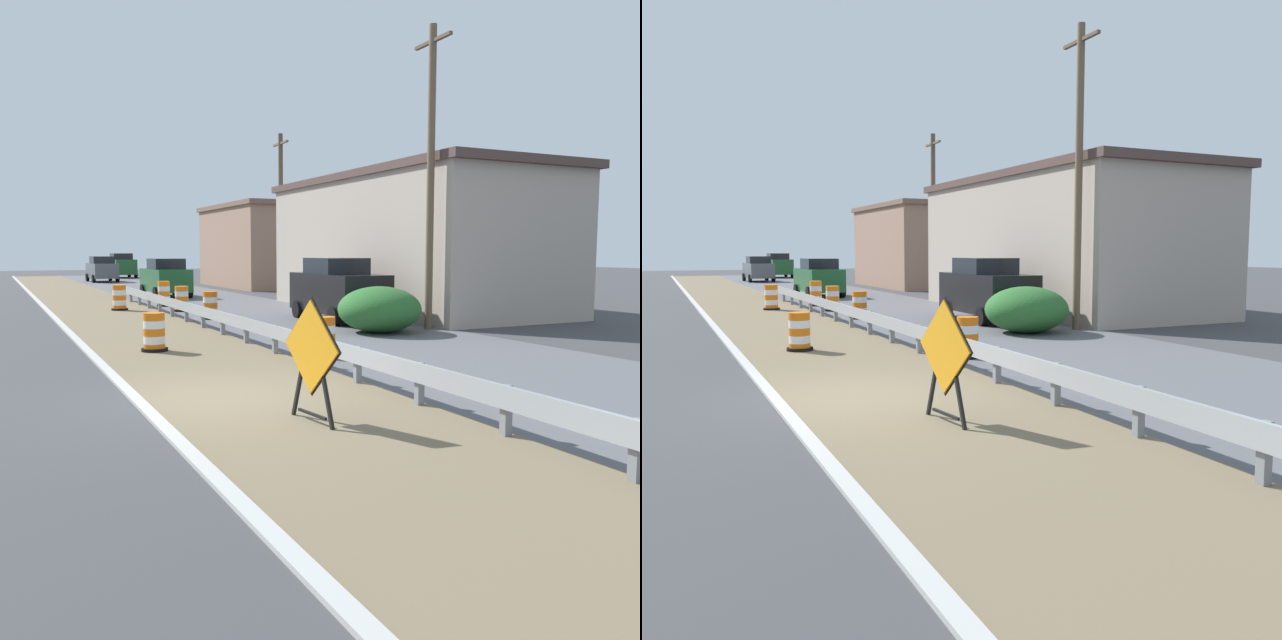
{
  "view_description": "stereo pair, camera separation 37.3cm",
  "coord_description": "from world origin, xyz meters",
  "views": [
    {
      "loc": [
        -3.42,
        -10.76,
        2.51
      ],
      "look_at": [
        3.01,
        2.11,
        1.0
      ],
      "focal_mm": 37.29,
      "sensor_mm": 36.0,
      "label": 1
    },
    {
      "loc": [
        -3.09,
        -10.93,
        2.51
      ],
      "look_at": [
        3.01,
        2.11,
        1.0
      ],
      "focal_mm": 37.29,
      "sensor_mm": 36.0,
      "label": 2
    }
  ],
  "objects": [
    {
      "name": "utility_pole_mid",
      "position": [
        10.5,
        21.71,
        4.44
      ],
      "size": [
        0.24,
        1.8,
        8.55
      ],
      "color": "brown",
      "rests_on": "ground"
    },
    {
      "name": "guardrail_median",
      "position": [
        2.72,
        2.11,
        0.52
      ],
      "size": [
        0.18,
        42.67,
        0.71
      ],
      "color": "#999EA3",
      "rests_on": "ground"
    },
    {
      "name": "bush_roadside",
      "position": [
        7.29,
        6.61,
        0.71
      ],
      "size": [
        2.58,
        2.58,
        1.42
      ],
      "primitive_type": "ellipsoid",
      "color": "#286028",
      "rests_on": "ground"
    },
    {
      "name": "utility_pole_near",
      "position": [
        9.15,
        6.63,
        4.87
      ],
      "size": [
        0.24,
        1.8,
        9.42
      ],
      "color": "brown",
      "rests_on": "ground"
    },
    {
      "name": "far_lane_asphalt",
      "position": [
        6.33,
        0.0,
        0.0
      ],
      "size": [
        6.75,
        120.0,
        0.0
      ],
      "primitive_type": "cube",
      "color": "#56565B",
      "rests_on": "ground"
    },
    {
      "name": "traffic_barrel_farthest",
      "position": [
        3.65,
        19.19,
        0.52
      ],
      "size": [
        0.66,
        0.66,
        1.14
      ],
      "color": "orange",
      "rests_on": "ground"
    },
    {
      "name": "median_dirt_strip",
      "position": [
        0.88,
        0.0,
        0.0
      ],
      "size": [
        4.16,
        120.0,
        0.01
      ],
      "primitive_type": "cube",
      "color": "#706047",
      "rests_on": "ground"
    },
    {
      "name": "curb_near_edge",
      "position": [
        -1.3,
        0.0,
        0.0
      ],
      "size": [
        0.2,
        120.0,
        0.11
      ],
      "primitive_type": "cube",
      "color": "#ADADA8",
      "rests_on": "ground"
    },
    {
      "name": "ground_plane",
      "position": [
        0.0,
        0.0,
        0.0
      ],
      "size": [
        160.0,
        160.0,
        0.0
      ],
      "primitive_type": "plane",
      "color": "#3D3D3F"
    },
    {
      "name": "roadside_shop_near",
      "position": [
        12.7,
        12.99,
        2.83
      ],
      "size": [
        6.64,
        14.57,
        5.65
      ],
      "color": "#AD9E8E",
      "rests_on": "ground"
    },
    {
      "name": "warning_sign_diamond",
      "position": [
        0.73,
        -2.17,
        1.03
      ],
      "size": [
        0.23,
        1.44,
        1.85
      ],
      "rotation": [
        0.0,
        0.0,
        3.28
      ],
      "color": "black",
      "rests_on": "ground"
    },
    {
      "name": "car_trailing_near_lane",
      "position": [
        7.71,
        52.69,
        1.12
      ],
      "size": [
        2.22,
        4.23,
        2.25
      ],
      "rotation": [
        0.0,
        0.0,
        -1.54
      ],
      "color": "#195128",
      "rests_on": "ground"
    },
    {
      "name": "traffic_barrel_nearest",
      "position": [
        3.57,
        3.01,
        0.43
      ],
      "size": [
        0.64,
        0.64,
        0.97
      ],
      "color": "orange",
      "rests_on": "ground"
    },
    {
      "name": "traffic_barrel_far",
      "position": [
        3.7,
        16.34,
        0.47
      ],
      "size": [
        0.69,
        0.69,
        1.05
      ],
      "color": "orange",
      "rests_on": "ground"
    },
    {
      "name": "traffic_barrel_mid",
      "position": [
        3.83,
        12.78,
        0.46
      ],
      "size": [
        0.66,
        0.66,
        1.02
      ],
      "color": "orange",
      "rests_on": "ground"
    },
    {
      "name": "car_lead_far_lane",
      "position": [
        4.8,
        45.04,
        1.02
      ],
      "size": [
        2.16,
        4.38,
        2.05
      ],
      "rotation": [
        0.0,
        0.0,
        1.6
      ],
      "color": "#4C5156",
      "rests_on": "ground"
    },
    {
      "name": "car_mid_far_lane",
      "position": [
        7.81,
        10.28,
        1.12
      ],
      "size": [
        2.15,
        4.65,
        2.25
      ],
      "rotation": [
        0.0,
        0.0,
        -1.59
      ],
      "color": "black",
      "rests_on": "ground"
    },
    {
      "name": "car_lead_near_lane",
      "position": [
        5.18,
        25.23,
        1.04
      ],
      "size": [
        2.14,
        4.22,
        2.08
      ],
      "rotation": [
        0.0,
        0.0,
        1.61
      ],
      "color": "#195128",
      "rests_on": "ground"
    },
    {
      "name": "traffic_barrel_farther",
      "position": [
        1.48,
        18.0,
        0.48
      ],
      "size": [
        0.69,
        0.69,
        1.07
      ],
      "color": "orange",
      "rests_on": "ground"
    },
    {
      "name": "roadside_shop_far",
      "position": [
        14.56,
        32.83,
        2.83
      ],
      "size": [
        7.54,
        11.33,
        5.65
      ],
      "color": "#93705B",
      "rests_on": "ground"
    },
    {
      "name": "traffic_barrel_close",
      "position": [
        0.22,
        5.82,
        0.43
      ],
      "size": [
        0.66,
        0.66,
        0.97
      ],
      "color": "orange",
      "rests_on": "ground"
    }
  ]
}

